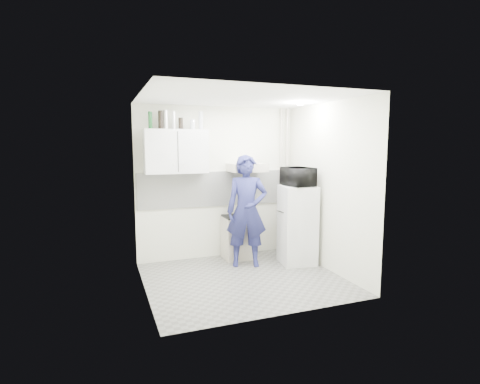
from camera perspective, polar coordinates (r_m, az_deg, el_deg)
name	(u,v)px	position (r m, az deg, el deg)	size (l,w,h in m)	color
floor	(244,279)	(5.63, 0.55, -13.11)	(2.80, 2.80, 0.00)	slate
ceiling	(244,98)	(5.32, 0.58, 14.16)	(2.80, 2.80, 0.00)	white
wall_back	(218,183)	(6.50, -3.43, 1.40)	(2.80, 2.80, 0.00)	silver
wall_left	(143,196)	(4.99, -14.59, -0.58)	(2.60, 2.60, 0.00)	silver
wall_right	(328,187)	(5.97, 13.19, 0.71)	(2.60, 2.60, 0.00)	silver
person	(247,211)	(6.02, 1.04, -2.90)	(0.66, 0.43, 1.80)	navy
stove	(237,238)	(6.51, -0.53, -6.98)	(0.45, 0.45, 0.72)	#BBB2A1
fridge	(297,225)	(6.25, 8.73, -4.98)	(0.54, 0.54, 1.29)	white
stove_top	(237,216)	(6.43, -0.53, -3.75)	(0.43, 0.43, 0.03)	black
saucepan	(238,213)	(6.42, -0.30, -3.24)	(0.16, 0.16, 0.09)	silver
microwave	(298,177)	(6.13, 8.87, 2.32)	(0.37, 0.55, 0.30)	black
bottle_a	(150,120)	(6.06, -13.51, 10.58)	(0.06, 0.06, 0.27)	#144C1E
bottle_b	(161,120)	(6.08, -12.01, 10.70)	(0.07, 0.07, 0.29)	black
bottle_c	(166,120)	(6.10, -11.27, 10.77)	(0.07, 0.07, 0.30)	silver
bottle_d	(174,120)	(6.12, -10.07, 10.69)	(0.06, 0.06, 0.28)	silver
canister_a	(181,124)	(6.14, -9.01, 10.26)	(0.07, 0.07, 0.18)	black
canister_b	(193,125)	(6.18, -7.24, 10.16)	(0.08, 0.08, 0.16)	#B2B7BC
bottle_e	(201,121)	(6.22, -5.99, 10.76)	(0.07, 0.07, 0.29)	#B2B7BC
upper_cabinet	(176,151)	(6.11, -9.75, 6.11)	(1.00, 0.35, 0.70)	white
range_hood	(247,168)	(6.39, 1.08, 3.75)	(0.60, 0.50, 0.14)	#BBB2A1
backsplash	(218,189)	(6.49, -3.38, 0.51)	(2.74, 0.03, 0.60)	white
pipe_a	(287,181)	(6.92, 7.11, 1.72)	(0.05, 0.05, 2.60)	#BBB2A1
pipe_b	(281,181)	(6.87, 6.22, 1.69)	(0.04, 0.04, 2.60)	#BBB2A1
ceiling_spot_fixture	(300,104)	(5.93, 9.15, 13.07)	(0.10, 0.10, 0.02)	white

